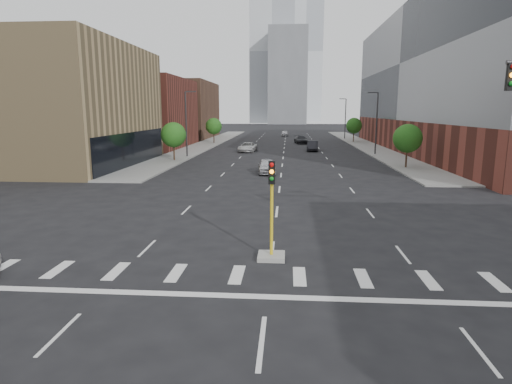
# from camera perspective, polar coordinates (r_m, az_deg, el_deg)

# --- Properties ---
(sidewalk_left_far) EXTENTS (5.00, 92.00, 0.15)m
(sidewalk_left_far) POSITION_cam_1_polar(r_m,az_deg,el_deg) (84.87, -6.40, 6.45)
(sidewalk_left_far) COLOR gray
(sidewalk_left_far) RESTS_ON ground
(sidewalk_right_far) EXTENTS (5.00, 92.00, 0.15)m
(sidewalk_right_far) POSITION_cam_1_polar(r_m,az_deg,el_deg) (84.63, 14.11, 6.18)
(sidewalk_right_far) COLOR gray
(sidewalk_right_far) RESTS_ON ground
(building_left_mid) EXTENTS (20.00, 24.00, 14.00)m
(building_left_mid) POSITION_cam_1_polar(r_m,az_deg,el_deg) (56.66, -25.97, 10.29)
(building_left_mid) COLOR #A0865A
(building_left_mid) RESTS_ON ground
(building_left_far_a) EXTENTS (20.00, 22.00, 12.00)m
(building_left_far_a) POSITION_cam_1_polar(r_m,az_deg,el_deg) (80.27, -16.52, 10.06)
(building_left_far_a) COLOR brown
(building_left_far_a) RESTS_ON ground
(building_left_far_b) EXTENTS (20.00, 24.00, 13.00)m
(building_left_far_b) POSITION_cam_1_polar(r_m,az_deg,el_deg) (105.01, -11.47, 10.65)
(building_left_far_b) COLOR brown
(building_left_far_b) RESTS_ON ground
(building_right_main) EXTENTS (24.00, 70.00, 22.00)m
(building_right_main) POSITION_cam_1_polar(r_m,az_deg,el_deg) (75.06, 27.64, 13.09)
(building_right_main) COLOR brown
(building_right_main) RESTS_ON ground
(tower_left) EXTENTS (22.00, 22.00, 70.00)m
(tower_left) POSITION_cam_1_polar(r_m,az_deg,el_deg) (231.09, 2.22, 17.94)
(tower_left) COLOR #B2B7BC
(tower_left) RESTS_ON ground
(tower_right) EXTENTS (20.00, 20.00, 80.00)m
(tower_right) POSITION_cam_1_polar(r_m,az_deg,el_deg) (271.39, 6.55, 17.88)
(tower_right) COLOR #B2B7BC
(tower_right) RESTS_ON ground
(tower_mid) EXTENTS (18.00, 18.00, 44.00)m
(tower_mid) POSITION_cam_1_polar(r_m,az_deg,el_deg) (209.73, 4.24, 15.07)
(tower_mid) COLOR slate
(tower_mid) RESTS_ON ground
(median_traffic_signal) EXTENTS (1.20, 1.20, 4.40)m
(median_traffic_signal) POSITION_cam_1_polar(r_m,az_deg,el_deg) (18.96, 2.07, -6.11)
(median_traffic_signal) COLOR #999993
(median_traffic_signal) RESTS_ON ground
(streetlight_right_a) EXTENTS (1.60, 0.22, 9.07)m
(streetlight_right_a) POSITION_cam_1_polar(r_m,az_deg,el_deg) (65.43, 15.72, 9.15)
(streetlight_right_a) COLOR #2D2D30
(streetlight_right_a) RESTS_ON ground
(streetlight_right_b) EXTENTS (1.60, 0.22, 9.07)m
(streetlight_right_b) POSITION_cam_1_polar(r_m,az_deg,el_deg) (99.98, 11.78, 9.78)
(streetlight_right_b) COLOR #2D2D30
(streetlight_right_b) RESTS_ON ground
(streetlight_left) EXTENTS (1.60, 0.22, 9.07)m
(streetlight_left) POSITION_cam_1_polar(r_m,az_deg,el_deg) (60.83, -9.22, 9.32)
(streetlight_left) COLOR #2D2D30
(streetlight_left) RESTS_ON ground
(tree_left_near) EXTENTS (3.20, 3.20, 4.85)m
(tree_left_near) POSITION_cam_1_polar(r_m,az_deg,el_deg) (56.20, -10.95, 7.49)
(tree_left_near) COLOR #382619
(tree_left_near) RESTS_ON ground
(tree_left_far) EXTENTS (3.20, 3.20, 4.85)m
(tree_left_far) POSITION_cam_1_polar(r_m,az_deg,el_deg) (85.49, -5.66, 8.72)
(tree_left_far) COLOR #382619
(tree_left_far) RESTS_ON ground
(tree_right_near) EXTENTS (3.20, 3.20, 4.85)m
(tree_right_near) POSITION_cam_1_polar(r_m,az_deg,el_deg) (51.03, 19.56, 6.75)
(tree_right_near) COLOR #382619
(tree_right_near) RESTS_ON ground
(tree_right_far) EXTENTS (3.20, 3.20, 4.85)m
(tree_right_far) POSITION_cam_1_polar(r_m,az_deg,el_deg) (90.20, 12.93, 8.61)
(tree_right_far) COLOR #382619
(tree_right_far) RESTS_ON ground
(car_near_left) EXTENTS (2.16, 4.64, 1.54)m
(car_near_left) POSITION_cam_1_polar(r_m,az_deg,el_deg) (44.63, 1.46, 3.47)
(car_near_left) COLOR silver
(car_near_left) RESTS_ON ground
(car_mid_right) EXTENTS (2.05, 5.05, 1.63)m
(car_mid_right) POSITION_cam_1_polar(r_m,az_deg,el_deg) (70.15, 7.54, 6.12)
(car_mid_right) COLOR black
(car_mid_right) RESTS_ON ground
(car_far_left) EXTENTS (2.89, 5.45, 1.46)m
(car_far_left) POSITION_cam_1_polar(r_m,az_deg,el_deg) (68.12, -1.14, 5.99)
(car_far_left) COLOR #BDBDBD
(car_far_left) RESTS_ON ground
(car_deep_right) EXTENTS (2.86, 5.57, 1.55)m
(car_deep_right) POSITION_cam_1_polar(r_m,az_deg,el_deg) (85.47, 6.02, 6.96)
(car_deep_right) COLOR black
(car_deep_right) RESTS_ON ground
(car_distant) EXTENTS (1.74, 4.13, 1.39)m
(car_distant) POSITION_cam_1_polar(r_m,az_deg,el_deg) (109.90, 3.86, 7.81)
(car_distant) COLOR silver
(car_distant) RESTS_ON ground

